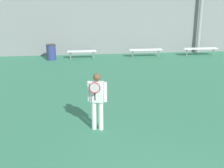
# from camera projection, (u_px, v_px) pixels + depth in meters

# --- Properties ---
(tennis_player) EXTENTS (0.56, 0.47, 1.71)m
(tennis_player) POSITION_uv_depth(u_px,v_px,m) (97.00, 98.00, 8.89)
(tennis_player) COLOR silver
(tennis_player) RESTS_ON ground_plane
(bench_courtside_near) EXTENTS (1.62, 0.40, 0.47)m
(bench_courtside_near) POSITION_uv_depth(u_px,v_px,m) (82.00, 52.00, 17.58)
(bench_courtside_near) COLOR white
(bench_courtside_near) RESTS_ON ground_plane
(bench_courtside_far) EXTENTS (2.03, 0.40, 0.47)m
(bench_courtside_far) POSITION_uv_depth(u_px,v_px,m) (200.00, 49.00, 18.30)
(bench_courtside_far) COLOR white
(bench_courtside_far) RESTS_ON ground_plane
(bench_adjacent_court) EXTENTS (1.91, 0.40, 0.47)m
(bench_adjacent_court) POSITION_uv_depth(u_px,v_px,m) (146.00, 50.00, 17.96)
(bench_adjacent_court) COLOR white
(bench_adjacent_court) RESTS_ON ground_plane
(trash_bin) EXTENTS (0.54, 0.54, 0.86)m
(trash_bin) POSITION_uv_depth(u_px,v_px,m) (51.00, 52.00, 17.42)
(trash_bin) COLOR navy
(trash_bin) RESTS_ON ground_plane
(back_fence) EXTENTS (33.21, 0.06, 3.37)m
(back_fence) POSITION_uv_depth(u_px,v_px,m) (105.00, 26.00, 18.46)
(back_fence) COLOR gray
(back_fence) RESTS_ON ground_plane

